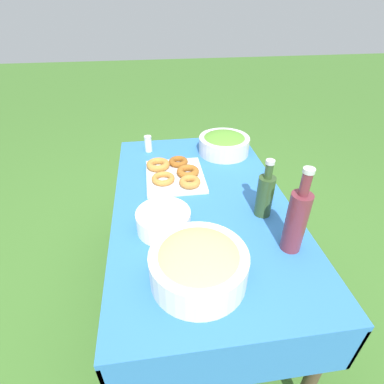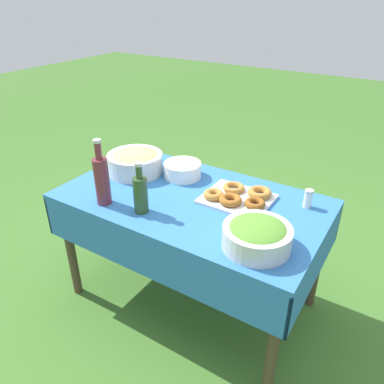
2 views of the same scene
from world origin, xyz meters
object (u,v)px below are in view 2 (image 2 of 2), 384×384
object	(u,v)px
donut_platter	(238,197)
plate_stack	(182,170)
salad_bowl	(257,235)
olive_oil_bottle	(140,193)
pasta_bowl	(135,161)
wine_bottle	(102,179)

from	to	relation	value
donut_platter	plate_stack	xyz separation A→B (m)	(-0.39, 0.08, 0.02)
salad_bowl	donut_platter	bearing A→B (deg)	127.10
donut_platter	olive_oil_bottle	world-z (taller)	olive_oil_bottle
pasta_bowl	wine_bottle	xyz separation A→B (m)	(0.10, -0.36, 0.06)
pasta_bowl	olive_oil_bottle	xyz separation A→B (m)	(0.30, -0.32, 0.03)
olive_oil_bottle	plate_stack	bearing A→B (deg)	95.67
salad_bowl	donut_platter	distance (m)	0.39
wine_bottle	olive_oil_bottle	bearing A→B (deg)	9.70
olive_oil_bottle	wine_bottle	world-z (taller)	wine_bottle
wine_bottle	plate_stack	bearing A→B (deg)	69.84
olive_oil_bottle	wine_bottle	bearing A→B (deg)	-170.30
plate_stack	olive_oil_bottle	xyz separation A→B (m)	(0.04, -0.42, 0.06)
salad_bowl	wine_bottle	xyz separation A→B (m)	(-0.79, -0.07, 0.07)
salad_bowl	pasta_bowl	bearing A→B (deg)	161.93
olive_oil_bottle	wine_bottle	distance (m)	0.21
pasta_bowl	donut_platter	size ratio (longest dim) A/B	0.90
plate_stack	salad_bowl	bearing A→B (deg)	-31.79
salad_bowl	olive_oil_bottle	distance (m)	0.58
donut_platter	wine_bottle	bearing A→B (deg)	-145.92
salad_bowl	plate_stack	size ratio (longest dim) A/B	1.35
pasta_bowl	olive_oil_bottle	bearing A→B (deg)	-46.60
plate_stack	donut_platter	bearing A→B (deg)	-11.36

